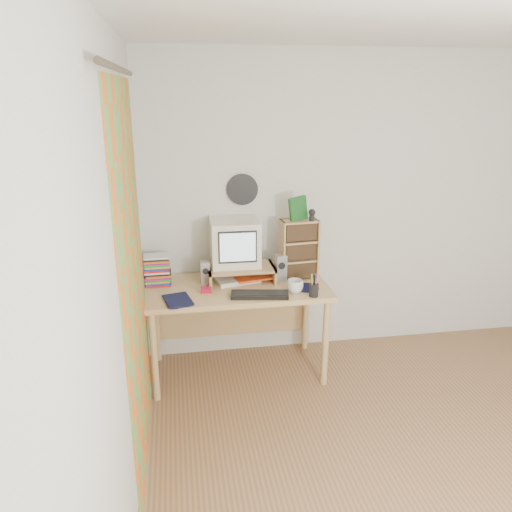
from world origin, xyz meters
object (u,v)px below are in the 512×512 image
object	(u,v)px
keyboard	(260,295)
diary	(165,301)
crt_monitor	(235,243)
cd_rack	(299,249)
desk	(236,299)
dvd_stack	(157,268)
mug	(295,286)

from	to	relation	value
keyboard	diary	bearing A→B (deg)	-169.27
crt_monitor	keyboard	size ratio (longest dim) A/B	0.90
cd_rack	keyboard	bearing A→B (deg)	-143.57
desk	dvd_stack	world-z (taller)	dvd_stack
keyboard	mug	distance (m)	0.28
desk	diary	xyz separation A→B (m)	(-0.54, -0.32, 0.16)
keyboard	dvd_stack	size ratio (longest dim) A/B	1.55
crt_monitor	mug	bearing A→B (deg)	-40.27
desk	keyboard	xyz separation A→B (m)	(0.14, -0.30, 0.15)
keyboard	diary	world-z (taller)	diary
crt_monitor	diary	world-z (taller)	crt_monitor
cd_rack	diary	world-z (taller)	cd_rack
crt_monitor	keyboard	world-z (taller)	crt_monitor
mug	diary	size ratio (longest dim) A/B	0.56
dvd_stack	diary	world-z (taller)	dvd_stack
mug	diary	xyz separation A→B (m)	(-0.95, -0.05, -0.03)
desk	cd_rack	size ratio (longest dim) A/B	2.93
diary	dvd_stack	bearing A→B (deg)	85.77
desk	crt_monitor	bearing A→B (deg)	80.86
cd_rack	mug	bearing A→B (deg)	-113.28
dvd_stack	mug	bearing A→B (deg)	-18.60
crt_monitor	dvd_stack	bearing A→B (deg)	-176.68
diary	desk	bearing A→B (deg)	17.77
dvd_stack	cd_rack	distance (m)	1.11
keyboard	desk	bearing A→B (deg)	124.31
mug	crt_monitor	bearing A→B (deg)	138.80
keyboard	mug	bearing A→B (deg)	16.71
desk	cd_rack	xyz separation A→B (m)	(0.51, 0.03, 0.37)
desk	mug	world-z (taller)	mug
keyboard	cd_rack	bearing A→B (deg)	50.85
keyboard	cd_rack	xyz separation A→B (m)	(0.37, 0.33, 0.23)
crt_monitor	dvd_stack	xyz separation A→B (m)	(-0.61, -0.03, -0.16)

